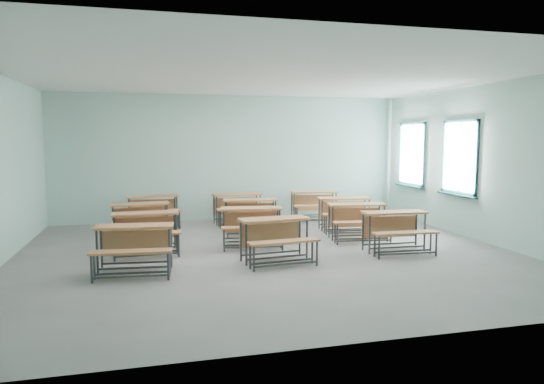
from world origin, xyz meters
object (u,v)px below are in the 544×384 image
(desk_unit_r2c2, at_px, (345,209))
(desk_unit_r3c2, at_px, (315,201))
(desk_unit_r3c0, at_px, (153,206))
(desk_unit_r3c1, at_px, (238,204))
(desk_unit_r1c0, at_px, (146,226))
(desk_unit_r1c2, at_px, (358,216))
(desk_unit_r0c1, at_px, (276,233))
(desk_unit_r0c0, at_px, (134,242))
(desk_unit_r0c2, at_px, (397,225))
(desk_unit_r2c0, at_px, (140,215))
(desk_unit_r1c1, at_px, (252,221))
(desk_unit_r2c1, at_px, (251,210))

(desk_unit_r2c2, bearing_deg, desk_unit_r3c2, 106.54)
(desk_unit_r3c0, xyz_separation_m, desk_unit_r3c1, (2.03, -0.11, 0.00))
(desk_unit_r1c0, bearing_deg, desk_unit_r1c2, -0.37)
(desk_unit_r0c1, distance_m, desk_unit_r3c2, 4.34)
(desk_unit_r0c0, xyz_separation_m, desk_unit_r3c0, (0.31, 4.02, 0.00))
(desk_unit_r3c0, bearing_deg, desk_unit_r0c2, -45.27)
(desk_unit_r0c1, height_order, desk_unit_r2c0, same)
(desk_unit_r2c2, bearing_deg, desk_unit_r0c2, -80.29)
(desk_unit_r0c0, distance_m, desk_unit_r2c0, 2.66)
(desk_unit_r2c0, bearing_deg, desk_unit_r0c1, -53.13)
(desk_unit_r0c2, xyz_separation_m, desk_unit_r1c1, (-2.50, 1.15, 0.00))
(desk_unit_r0c2, xyz_separation_m, desk_unit_r3c1, (-2.34, 3.60, 0.00))
(desk_unit_r1c2, relative_size, desk_unit_r3c2, 1.01)
(desk_unit_r1c0, relative_size, desk_unit_r3c0, 0.98)
(desk_unit_r0c1, bearing_deg, desk_unit_r2c0, 126.22)
(desk_unit_r0c0, height_order, desk_unit_r2c0, same)
(desk_unit_r3c1, bearing_deg, desk_unit_r0c1, -94.64)
(desk_unit_r0c0, height_order, desk_unit_r1c0, same)
(desk_unit_r1c1, relative_size, desk_unit_r3c0, 1.03)
(desk_unit_r2c0, bearing_deg, desk_unit_r0c2, -31.96)
(desk_unit_r0c2, distance_m, desk_unit_r1c0, 4.62)
(desk_unit_r2c0, distance_m, desk_unit_r2c1, 2.38)
(desk_unit_r0c0, relative_size, desk_unit_r3c1, 1.01)
(desk_unit_r1c2, relative_size, desk_unit_r3c0, 1.02)
(desk_unit_r0c1, bearing_deg, desk_unit_r1c0, 145.41)
(desk_unit_r2c0, distance_m, desk_unit_r3c2, 4.49)
(desk_unit_r1c0, relative_size, desk_unit_r3c2, 0.97)
(desk_unit_r1c2, bearing_deg, desk_unit_r3c1, 138.36)
(desk_unit_r0c2, xyz_separation_m, desk_unit_r3c0, (-4.36, 3.71, 0.00))
(desk_unit_r1c2, xyz_separation_m, desk_unit_r2c0, (-4.39, 1.16, 0.00))
(desk_unit_r0c2, distance_m, desk_unit_r3c2, 3.67)
(desk_unit_r0c1, relative_size, desk_unit_r3c2, 1.00)
(desk_unit_r2c1, xyz_separation_m, desk_unit_r3c0, (-2.11, 1.24, 0.00))
(desk_unit_r0c1, bearing_deg, desk_unit_r0c0, 177.30)
(desk_unit_r3c2, bearing_deg, desk_unit_r3c1, -172.50)
(desk_unit_r0c1, height_order, desk_unit_r2c1, same)
(desk_unit_r2c2, bearing_deg, desk_unit_r0c1, -126.02)
(desk_unit_r1c0, bearing_deg, desk_unit_r3c0, 84.04)
(desk_unit_r1c2, xyz_separation_m, desk_unit_r3c0, (-4.12, 2.53, 0.00))
(desk_unit_r0c2, bearing_deg, desk_unit_r1c0, 169.48)
(desk_unit_r2c2, bearing_deg, desk_unit_r1c2, -90.86)
(desk_unit_r1c0, bearing_deg, desk_unit_r0c2, -15.28)
(desk_unit_r0c1, distance_m, desk_unit_r3c1, 3.79)
(desk_unit_r0c1, bearing_deg, desk_unit_r2c2, 41.12)
(desk_unit_r1c0, distance_m, desk_unit_r1c2, 4.27)
(desk_unit_r0c0, bearing_deg, desk_unit_r2c0, 94.75)
(desk_unit_r1c0, relative_size, desk_unit_r2c2, 0.96)
(desk_unit_r0c0, relative_size, desk_unit_r1c1, 0.98)
(desk_unit_r3c2, bearing_deg, desk_unit_r1c0, -141.55)
(desk_unit_r1c0, xyz_separation_m, desk_unit_r2c2, (4.41, 1.21, 0.00))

